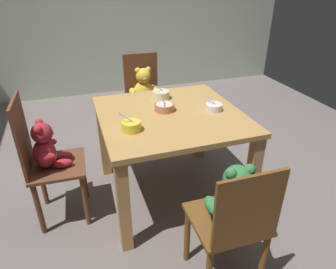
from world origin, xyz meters
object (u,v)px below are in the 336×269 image
teddy_chair_near_front (233,209)px  porridge_bowl_cream_far_center (161,95)px  porridge_bowl_terracotta_center (164,107)px  teddy_chair_near_left (47,154)px  porridge_bowl_white_near_right (214,107)px  porridge_bowl_yellow_near_left (131,126)px  teddy_chair_far_center (144,94)px  dining_table (170,128)px

teddy_chair_near_front → porridge_bowl_cream_far_center: porridge_bowl_cream_far_center is taller
porridge_bowl_terracotta_center → teddy_chair_near_left: bearing=-177.4°
teddy_chair_near_front → porridge_bowl_white_near_right: size_ratio=6.92×
porridge_bowl_terracotta_center → porridge_bowl_white_near_right: bearing=-17.6°
teddy_chair_near_left → porridge_bowl_cream_far_center: bearing=19.2°
teddy_chair_near_front → porridge_bowl_yellow_near_left: same height
teddy_chair_near_front → teddy_chair_near_left: bearing=46.8°
teddy_chair_near_front → teddy_chair_near_left: (-0.91, 0.87, -0.01)m
teddy_chair_far_center → porridge_bowl_terracotta_center: size_ratio=6.34×
porridge_bowl_yellow_near_left → porridge_bowl_white_near_right: size_ratio=1.09×
teddy_chair_near_left → porridge_bowl_white_near_right: size_ratio=7.71×
teddy_chair_near_left → porridge_bowl_terracotta_center: size_ratio=6.46×
dining_table → teddy_chair_far_center: bearing=88.4°
teddy_chair_near_front → porridge_bowl_white_near_right: 0.87m
porridge_bowl_terracotta_center → porridge_bowl_yellow_near_left: same height
teddy_chair_far_center → porridge_bowl_white_near_right: teddy_chair_far_center is taller
teddy_chair_far_center → porridge_bowl_white_near_right: (0.29, -0.91, 0.20)m
teddy_chair_far_center → porridge_bowl_white_near_right: bearing=19.6°
dining_table → teddy_chair_near_left: 0.87m
teddy_chair_near_left → dining_table: bearing=1.1°
porridge_bowl_cream_far_center → porridge_bowl_yellow_near_left: size_ratio=1.09×
teddy_chair_far_center → dining_table: bearing=0.3°
dining_table → porridge_bowl_white_near_right: 0.35m
porridge_bowl_cream_far_center → teddy_chair_near_front: bearing=-88.8°
porridge_bowl_cream_far_center → porridge_bowl_yellow_near_left: porridge_bowl_cream_far_center is taller
teddy_chair_near_front → porridge_bowl_yellow_near_left: size_ratio=6.36×
teddy_chair_far_center → porridge_bowl_yellow_near_left: teddy_chair_far_center is taller
porridge_bowl_terracotta_center → teddy_chair_far_center: bearing=86.5°
teddy_chair_far_center → porridge_bowl_terracotta_center: bearing=-1.6°
porridge_bowl_yellow_near_left → porridge_bowl_cream_far_center: bearing=53.5°
teddy_chair_far_center → porridge_bowl_cream_far_center: teddy_chair_far_center is taller
dining_table → teddy_chair_far_center: (0.02, 0.86, -0.05)m
teddy_chair_near_left → porridge_bowl_yellow_near_left: 0.62m
dining_table → teddy_chair_near_front: (0.05, -0.85, -0.05)m
porridge_bowl_yellow_near_left → porridge_bowl_white_near_right: porridge_bowl_yellow_near_left is taller
dining_table → teddy_chair_near_front: size_ratio=1.20×
porridge_bowl_cream_far_center → porridge_bowl_white_near_right: size_ratio=1.18×
teddy_chair_near_left → teddy_chair_far_center: bearing=45.6°
teddy_chair_far_center → teddy_chair_near_front: (0.02, -1.71, -0.01)m
dining_table → teddy_chair_far_center: 0.86m
porridge_bowl_cream_far_center → teddy_chair_far_center: bearing=89.8°
teddy_chair_far_center → teddy_chair_near_front: size_ratio=1.09×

